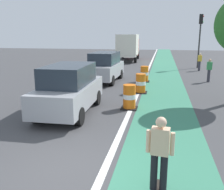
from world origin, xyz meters
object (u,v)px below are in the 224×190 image
(skateboarder_on_lane, at_px, (160,153))
(delivery_truck_down_block, at_px, (129,46))
(traffic_barrel_mid, at_px, (141,84))
(pedestrian_crossing, at_px, (200,61))
(traffic_barrel_front, at_px, (129,97))
(traffic_barrel_back, at_px, (144,74))
(parked_suv_nearest, at_px, (69,89))
(pedestrian_waiting, at_px, (209,70))
(parked_suv_second, at_px, (105,67))
(traffic_light_corner, at_px, (200,32))

(skateboarder_on_lane, bearing_deg, delivery_truck_down_block, 98.97)
(traffic_barrel_mid, relative_size, pedestrian_crossing, 0.68)
(traffic_barrel_front, relative_size, delivery_truck_down_block, 0.14)
(traffic_barrel_back, bearing_deg, delivery_truck_down_block, 102.11)
(parked_suv_nearest, height_order, traffic_barrel_front, parked_suv_nearest)
(pedestrian_crossing, relative_size, pedestrian_waiting, 1.00)
(traffic_barrel_mid, xyz_separation_m, delivery_truck_down_block, (-3.07, 17.65, 1.31))
(parked_suv_second, height_order, pedestrian_waiting, parked_suv_second)
(traffic_barrel_mid, relative_size, traffic_barrel_back, 1.00)
(traffic_light_corner, relative_size, pedestrian_waiting, 3.17)
(parked_suv_nearest, distance_m, traffic_barrel_mid, 5.10)
(delivery_truck_down_block, xyz_separation_m, pedestrian_waiting, (7.44, -13.37, -0.98))
(parked_suv_nearest, relative_size, parked_suv_second, 1.00)
(skateboarder_on_lane, xyz_separation_m, traffic_light_corner, (3.39, 21.31, 2.59))
(skateboarder_on_lane, xyz_separation_m, pedestrian_waiting, (3.17, 13.62, -0.05))
(pedestrian_waiting, bearing_deg, skateboarder_on_lane, -103.12)
(delivery_truck_down_block, height_order, pedestrian_waiting, delivery_truck_down_block)
(parked_suv_second, xyz_separation_m, pedestrian_crossing, (7.26, 6.85, -0.17))
(parked_suv_nearest, bearing_deg, traffic_barrel_front, 24.47)
(skateboarder_on_lane, distance_m, pedestrian_crossing, 19.57)
(traffic_barrel_back, xyz_separation_m, pedestrian_crossing, (4.52, 6.40, 0.33))
(parked_suv_nearest, xyz_separation_m, traffic_barrel_back, (2.56, 7.91, -0.50))
(parked_suv_second, distance_m, traffic_barrel_back, 2.82)
(parked_suv_second, distance_m, pedestrian_crossing, 9.98)
(skateboarder_on_lane, distance_m, traffic_barrel_back, 12.96)
(traffic_light_corner, relative_size, pedestrian_crossing, 3.17)
(traffic_barrel_back, relative_size, pedestrian_waiting, 0.68)
(traffic_barrel_front, height_order, traffic_light_corner, traffic_light_corner)
(parked_suv_nearest, distance_m, pedestrian_crossing, 15.97)
(pedestrian_waiting, bearing_deg, parked_suv_second, -170.70)
(traffic_barrel_back, xyz_separation_m, delivery_truck_down_block, (-3.02, 14.09, 1.31))
(parked_suv_nearest, distance_m, parked_suv_second, 7.46)
(traffic_barrel_back, bearing_deg, pedestrian_waiting, 9.32)
(parked_suv_second, bearing_deg, traffic_barrel_front, -68.01)
(parked_suv_nearest, distance_m, traffic_barrel_back, 8.33)
(traffic_barrel_front, bearing_deg, parked_suv_second, 111.99)
(traffic_barrel_back, xyz_separation_m, traffic_light_corner, (4.62, 8.42, 2.97))
(traffic_barrel_back, distance_m, traffic_light_corner, 10.06)
(traffic_barrel_back, bearing_deg, traffic_barrel_mid, -89.24)
(traffic_barrel_mid, bearing_deg, pedestrian_crossing, 65.82)
(traffic_barrel_front, distance_m, pedestrian_waiting, 8.83)
(parked_suv_second, relative_size, traffic_light_corner, 0.91)
(parked_suv_nearest, height_order, pedestrian_crossing, parked_suv_nearest)
(traffic_barrel_front, height_order, traffic_barrel_back, same)
(parked_suv_second, height_order, pedestrian_crossing, parked_suv_second)
(skateboarder_on_lane, distance_m, traffic_light_corner, 21.74)
(traffic_barrel_mid, distance_m, pedestrian_waiting, 6.12)
(traffic_light_corner, bearing_deg, pedestrian_crossing, -93.07)
(parked_suv_nearest, xyz_separation_m, traffic_barrel_front, (2.39, 1.09, -0.50))
(skateboarder_on_lane, relative_size, delivery_truck_down_block, 0.22)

